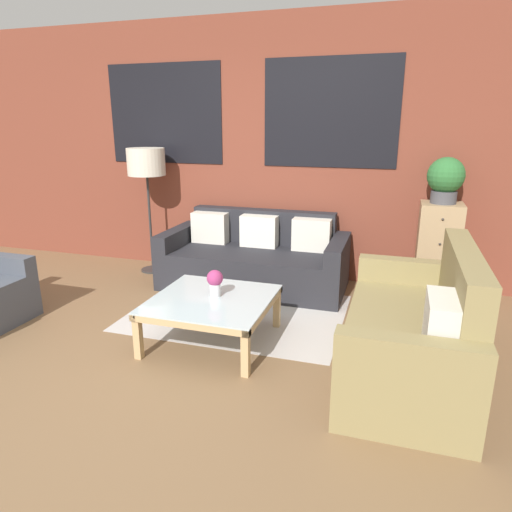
% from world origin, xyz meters
% --- Properties ---
extents(ground_plane, '(16.00, 16.00, 0.00)m').
position_xyz_m(ground_plane, '(0.00, 0.00, 0.00)').
color(ground_plane, brown).
extents(wall_back_brick, '(8.40, 0.09, 2.80)m').
position_xyz_m(wall_back_brick, '(0.00, 2.44, 1.41)').
color(wall_back_brick, brown).
rests_on(wall_back_brick, ground_plane).
extents(rug, '(1.93, 1.45, 0.00)m').
position_xyz_m(rug, '(0.35, 1.19, 0.00)').
color(rug, '#BCB7B2').
rests_on(rug, ground_plane).
extents(couch_dark, '(1.94, 0.88, 0.78)m').
position_xyz_m(couch_dark, '(0.28, 1.95, 0.29)').
color(couch_dark, '#232328').
rests_on(couch_dark, ground_plane).
extents(settee_vintage, '(0.80, 1.64, 0.92)m').
position_xyz_m(settee_vintage, '(1.87, 0.52, 0.31)').
color(settee_vintage, olive).
rests_on(settee_vintage, ground_plane).
extents(coffee_table, '(0.92, 0.92, 0.38)m').
position_xyz_m(coffee_table, '(0.35, 0.58, 0.32)').
color(coffee_table, silver).
rests_on(coffee_table, ground_plane).
extents(floor_lamp, '(0.42, 0.42, 1.43)m').
position_xyz_m(floor_lamp, '(-1.04, 2.07, 1.24)').
color(floor_lamp, '#2D2D2D').
rests_on(floor_lamp, ground_plane).
extents(drawer_cabinet, '(0.40, 0.39, 0.96)m').
position_xyz_m(drawer_cabinet, '(2.11, 2.17, 0.48)').
color(drawer_cabinet, tan).
rests_on(drawer_cabinet, ground_plane).
extents(potted_plant, '(0.35, 0.35, 0.44)m').
position_xyz_m(potted_plant, '(2.11, 2.17, 1.20)').
color(potted_plant, '#47474C').
rests_on(potted_plant, drawer_cabinet).
extents(flower_vase, '(0.13, 0.13, 0.22)m').
position_xyz_m(flower_vase, '(0.36, 0.62, 0.50)').
color(flower_vase, silver).
rests_on(flower_vase, coffee_table).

